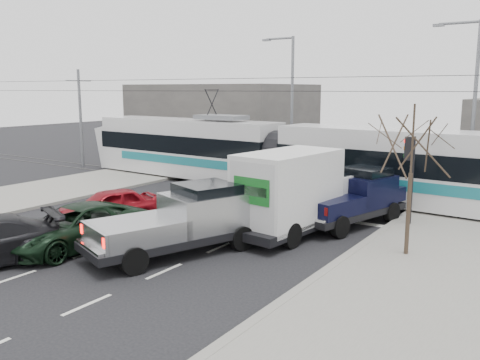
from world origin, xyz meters
The scene contains 16 objects.
ground centered at (0.00, 0.00, 0.00)m, with size 120.00×120.00×0.00m, color black.
sidewalk_right centered at (9.00, 0.00, 0.07)m, with size 6.00×60.00×0.15m, color gray.
sidewalk_left centered at (-12.00, 0.00, 0.07)m, with size 6.00×60.00×0.15m, color gray.
rails centered at (0.00, 10.00, 0.01)m, with size 60.00×1.60×0.03m, color #33302D.
building_left centered at (-14.00, 22.00, 3.00)m, with size 14.00×10.00×6.00m, color #68635E.
bare_tree centered at (7.60, 2.50, 3.79)m, with size 2.40×2.40×5.00m.
traffic_signal centered at (6.47, 6.50, 2.74)m, with size 0.44×0.44×3.60m.
street_lamp_near centered at (7.31, 14.00, 5.11)m, with size 2.38×0.25×9.00m.
street_lamp_far centered at (-4.19, 16.00, 5.11)m, with size 2.38×0.25×9.00m.
catenary centered at (0.00, 10.00, 3.88)m, with size 60.00×0.20×7.00m.
tram centered at (-1.54, 10.17, 1.97)m, with size 27.35×3.99×5.56m.
silver_pickup centered at (1.03, -1.06, 1.16)m, with size 4.26×6.76×2.33m.
box_truck centered at (3.10, 3.14, 1.62)m, with size 2.98×6.78×3.28m.
navy_pickup centered at (4.48, 5.70, 1.15)m, with size 3.39×5.86×2.33m.
green_car centered at (-2.60, -2.89, 0.76)m, with size 2.52×5.45×1.52m, color black.
red_car centered at (-4.37, 0.22, 0.71)m, with size 1.68×4.19×1.43m, color maroon.
Camera 1 is at (12.05, -14.23, 5.61)m, focal length 38.00 mm.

